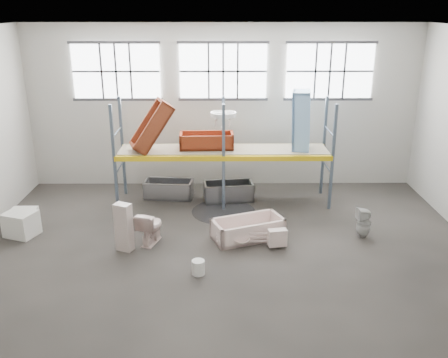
{
  "coord_description": "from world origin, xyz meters",
  "views": [
    {
      "loc": [
        -0.09,
        -9.78,
        5.44
      ],
      "look_at": [
        0.0,
        1.5,
        1.4
      ],
      "focal_mm": 38.8,
      "sensor_mm": 36.0,
      "label": 1
    }
  ],
  "objects_px": {
    "rust_tub_flat": "(207,140)",
    "blue_tub_upright": "(301,121)",
    "cistern_tall": "(124,227)",
    "toilet_white": "(364,223)",
    "bucket": "(198,267)",
    "carton_near": "(21,224)",
    "bathtub_beige": "(248,229)",
    "toilet_beige": "(150,227)",
    "steel_tub_left": "(169,189)",
    "steel_tub_right": "(228,191)"
  },
  "relations": [
    {
      "from": "rust_tub_flat",
      "to": "blue_tub_upright",
      "type": "xyz_separation_m",
      "value": [
        2.67,
        -0.07,
        0.58
      ]
    },
    {
      "from": "cistern_tall",
      "to": "toilet_white",
      "type": "height_order",
      "value": "cistern_tall"
    },
    {
      "from": "bucket",
      "to": "carton_near",
      "type": "bearing_deg",
      "value": 156.92
    },
    {
      "from": "cistern_tall",
      "to": "rust_tub_flat",
      "type": "bearing_deg",
      "value": 83.38
    },
    {
      "from": "bathtub_beige",
      "to": "toilet_white",
      "type": "relative_size",
      "value": 2.23
    },
    {
      "from": "rust_tub_flat",
      "to": "toilet_beige",
      "type": "bearing_deg",
      "value": -115.23
    },
    {
      "from": "bathtub_beige",
      "to": "bucket",
      "type": "distance_m",
      "value": 2.07
    },
    {
      "from": "steel_tub_left",
      "to": "bucket",
      "type": "relative_size",
      "value": 4.39
    },
    {
      "from": "blue_tub_upright",
      "to": "cistern_tall",
      "type": "bearing_deg",
      "value": -145.93
    },
    {
      "from": "bathtub_beige",
      "to": "steel_tub_left",
      "type": "xyz_separation_m",
      "value": [
        -2.23,
        2.75,
        0.01
      ]
    },
    {
      "from": "toilet_beige",
      "to": "bucket",
      "type": "height_order",
      "value": "toilet_beige"
    },
    {
      "from": "steel_tub_right",
      "to": "rust_tub_flat",
      "type": "height_order",
      "value": "rust_tub_flat"
    },
    {
      "from": "blue_tub_upright",
      "to": "carton_near",
      "type": "distance_m",
      "value": 7.89
    },
    {
      "from": "cistern_tall",
      "to": "toilet_beige",
      "type": "bearing_deg",
      "value": 57.64
    },
    {
      "from": "bucket",
      "to": "steel_tub_right",
      "type": "bearing_deg",
      "value": 80.48
    },
    {
      "from": "bucket",
      "to": "carton_near",
      "type": "height_order",
      "value": "carton_near"
    },
    {
      "from": "toilet_white",
      "to": "blue_tub_upright",
      "type": "relative_size",
      "value": 0.45
    },
    {
      "from": "toilet_white",
      "to": "bucket",
      "type": "bearing_deg",
      "value": -73.58
    },
    {
      "from": "steel_tub_right",
      "to": "steel_tub_left",
      "type": "bearing_deg",
      "value": 173.47
    },
    {
      "from": "bathtub_beige",
      "to": "bucket",
      "type": "height_order",
      "value": "bathtub_beige"
    },
    {
      "from": "cistern_tall",
      "to": "rust_tub_flat",
      "type": "xyz_separation_m",
      "value": [
        1.86,
        3.13,
        1.24
      ]
    },
    {
      "from": "toilet_white",
      "to": "steel_tub_left",
      "type": "xyz_separation_m",
      "value": [
        -5.1,
        2.71,
        -0.12
      ]
    },
    {
      "from": "steel_tub_right",
      "to": "bucket",
      "type": "bearing_deg",
      "value": -99.52
    },
    {
      "from": "toilet_beige",
      "to": "steel_tub_left",
      "type": "height_order",
      "value": "toilet_beige"
    },
    {
      "from": "bathtub_beige",
      "to": "blue_tub_upright",
      "type": "height_order",
      "value": "blue_tub_upright"
    },
    {
      "from": "steel_tub_left",
      "to": "cistern_tall",
      "type": "bearing_deg",
      "value": -101.86
    },
    {
      "from": "bathtub_beige",
      "to": "toilet_beige",
      "type": "height_order",
      "value": "toilet_beige"
    },
    {
      "from": "bucket",
      "to": "carton_near",
      "type": "distance_m",
      "value": 4.9
    },
    {
      "from": "cistern_tall",
      "to": "bucket",
      "type": "height_order",
      "value": "cistern_tall"
    },
    {
      "from": "cistern_tall",
      "to": "steel_tub_right",
      "type": "height_order",
      "value": "cistern_tall"
    },
    {
      "from": "steel_tub_left",
      "to": "steel_tub_right",
      "type": "height_order",
      "value": "steel_tub_right"
    },
    {
      "from": "cistern_tall",
      "to": "bucket",
      "type": "bearing_deg",
      "value": -8.32
    },
    {
      "from": "bathtub_beige",
      "to": "blue_tub_upright",
      "type": "bearing_deg",
      "value": 36.18
    },
    {
      "from": "toilet_beige",
      "to": "bucket",
      "type": "xyz_separation_m",
      "value": [
        1.21,
        -1.5,
        -0.25
      ]
    },
    {
      "from": "steel_tub_left",
      "to": "blue_tub_upright",
      "type": "height_order",
      "value": "blue_tub_upright"
    },
    {
      "from": "toilet_beige",
      "to": "carton_near",
      "type": "height_order",
      "value": "toilet_beige"
    },
    {
      "from": "carton_near",
      "to": "toilet_beige",
      "type": "bearing_deg",
      "value": -7.31
    },
    {
      "from": "toilet_beige",
      "to": "toilet_white",
      "type": "height_order",
      "value": "toilet_beige"
    },
    {
      "from": "steel_tub_left",
      "to": "blue_tub_upright",
      "type": "distance_m",
      "value": 4.39
    },
    {
      "from": "cistern_tall",
      "to": "steel_tub_right",
      "type": "distance_m",
      "value": 4.02
    },
    {
      "from": "steel_tub_left",
      "to": "bucket",
      "type": "distance_m",
      "value": 4.59
    },
    {
      "from": "blue_tub_upright",
      "to": "steel_tub_left",
      "type": "bearing_deg",
      "value": 175.88
    },
    {
      "from": "steel_tub_left",
      "to": "blue_tub_upright",
      "type": "xyz_separation_m",
      "value": [
        3.83,
        -0.28,
        2.13
      ]
    },
    {
      "from": "rust_tub_flat",
      "to": "toilet_white",
      "type": "bearing_deg",
      "value": -32.39
    },
    {
      "from": "bathtub_beige",
      "to": "toilet_beige",
      "type": "distance_m",
      "value": 2.39
    },
    {
      "from": "steel_tub_right",
      "to": "carton_near",
      "type": "distance_m",
      "value": 5.73
    },
    {
      "from": "steel_tub_right",
      "to": "bucket",
      "type": "distance_m",
      "value": 4.32
    },
    {
      "from": "steel_tub_right",
      "to": "rust_tub_flat",
      "type": "bearing_deg",
      "value": -179.83
    },
    {
      "from": "steel_tub_left",
      "to": "carton_near",
      "type": "xyz_separation_m",
      "value": [
        -3.44,
        -2.54,
        0.05
      ]
    },
    {
      "from": "toilet_beige",
      "to": "bucket",
      "type": "distance_m",
      "value": 1.95
    }
  ]
}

